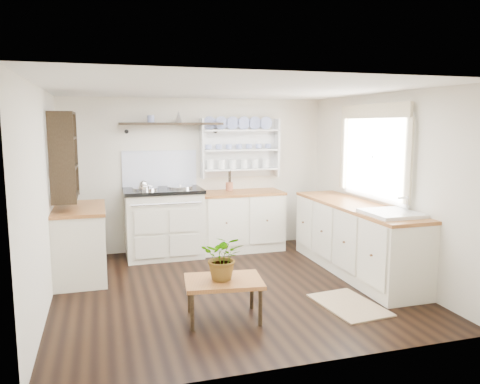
% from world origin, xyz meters
% --- Properties ---
extents(floor, '(4.00, 3.80, 0.01)m').
position_xyz_m(floor, '(0.00, 0.00, 0.00)').
color(floor, black).
rests_on(floor, ground).
extents(wall_back, '(4.00, 0.02, 2.30)m').
position_xyz_m(wall_back, '(0.00, 1.90, 1.15)').
color(wall_back, beige).
rests_on(wall_back, ground).
extents(wall_right, '(0.02, 3.80, 2.30)m').
position_xyz_m(wall_right, '(2.00, 0.00, 1.15)').
color(wall_right, beige).
rests_on(wall_right, ground).
extents(wall_left, '(0.02, 3.80, 2.30)m').
position_xyz_m(wall_left, '(-2.00, 0.00, 1.15)').
color(wall_left, beige).
rests_on(wall_left, ground).
extents(ceiling, '(4.00, 3.80, 0.01)m').
position_xyz_m(ceiling, '(0.00, 0.00, 2.30)').
color(ceiling, white).
rests_on(ceiling, wall_back).
extents(window, '(0.08, 1.55, 1.22)m').
position_xyz_m(window, '(1.95, 0.15, 1.56)').
color(window, white).
rests_on(window, wall_right).
extents(aga_cooker, '(1.11, 0.77, 1.03)m').
position_xyz_m(aga_cooker, '(-0.58, 1.57, 0.51)').
color(aga_cooker, beige).
rests_on(aga_cooker, floor).
extents(back_cabinets, '(1.27, 0.63, 0.90)m').
position_xyz_m(back_cabinets, '(0.60, 1.60, 0.46)').
color(back_cabinets, silver).
rests_on(back_cabinets, floor).
extents(right_cabinets, '(0.62, 2.43, 0.90)m').
position_xyz_m(right_cabinets, '(1.70, 0.10, 0.46)').
color(right_cabinets, silver).
rests_on(right_cabinets, floor).
extents(belfast_sink, '(0.55, 0.60, 0.45)m').
position_xyz_m(belfast_sink, '(1.70, -0.65, 0.80)').
color(belfast_sink, white).
rests_on(belfast_sink, right_cabinets).
extents(left_cabinets, '(0.62, 1.13, 0.90)m').
position_xyz_m(left_cabinets, '(-1.70, 0.90, 0.46)').
color(left_cabinets, silver).
rests_on(left_cabinets, floor).
extents(plate_rack, '(1.20, 0.22, 0.90)m').
position_xyz_m(plate_rack, '(0.65, 1.86, 1.56)').
color(plate_rack, white).
rests_on(plate_rack, wall_back).
extents(high_shelf, '(1.50, 0.29, 0.16)m').
position_xyz_m(high_shelf, '(-0.40, 1.78, 1.91)').
color(high_shelf, black).
rests_on(high_shelf, wall_back).
extents(left_shelving, '(0.28, 0.80, 1.05)m').
position_xyz_m(left_shelving, '(-1.84, 0.90, 1.55)').
color(left_shelving, black).
rests_on(left_shelving, wall_left).
extents(kettle, '(0.17, 0.17, 0.20)m').
position_xyz_m(kettle, '(-0.86, 1.45, 1.03)').
color(kettle, silver).
rests_on(kettle, aga_cooker).
extents(utensil_crock, '(0.11, 0.11, 0.13)m').
position_xyz_m(utensil_crock, '(0.44, 1.68, 0.97)').
color(utensil_crock, '#9F583A').
rests_on(utensil_crock, back_cabinets).
extents(center_table, '(0.81, 0.62, 0.41)m').
position_xyz_m(center_table, '(-0.31, -0.85, 0.36)').
color(center_table, brown).
rests_on(center_table, floor).
extents(potted_plant, '(0.52, 0.49, 0.45)m').
position_xyz_m(potted_plant, '(-0.31, -0.85, 0.63)').
color(potted_plant, '#3F7233').
rests_on(potted_plant, center_table).
extents(floor_rug, '(0.63, 0.90, 0.02)m').
position_xyz_m(floor_rug, '(1.06, -0.90, 0.01)').
color(floor_rug, '#89664F').
rests_on(floor_rug, floor).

